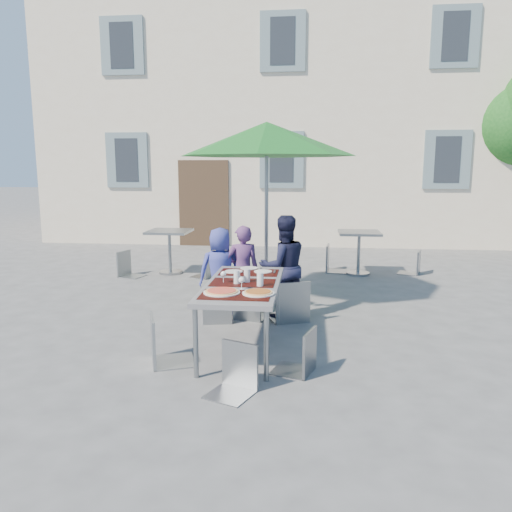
# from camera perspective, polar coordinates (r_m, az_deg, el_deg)

# --- Properties ---
(ground) EXTENTS (90.00, 90.00, 0.00)m
(ground) POSITION_cam_1_polar(r_m,az_deg,el_deg) (5.62, -1.82, -10.84)
(ground) COLOR #4E4F51
(ground) RESTS_ON ground
(building) EXTENTS (13.60, 8.20, 11.10)m
(building) POSITION_cam_1_polar(r_m,az_deg,el_deg) (16.96, 3.87, 19.68)
(building) COLOR beige
(building) RESTS_ON ground
(dining_table) EXTENTS (0.80, 1.85, 0.76)m
(dining_table) POSITION_cam_1_polar(r_m,az_deg,el_deg) (5.54, -1.51, -3.63)
(dining_table) COLOR #4E4D53
(dining_table) RESTS_ON ground
(pizza_near_left) EXTENTS (0.37, 0.37, 0.03)m
(pizza_near_left) POSITION_cam_1_polar(r_m,az_deg,el_deg) (5.07, -3.94, -4.07)
(pizza_near_left) COLOR white
(pizza_near_left) RESTS_ON dining_table
(pizza_near_right) EXTENTS (0.33, 0.33, 0.03)m
(pizza_near_right) POSITION_cam_1_polar(r_m,az_deg,el_deg) (5.02, 0.26, -4.19)
(pizza_near_right) COLOR white
(pizza_near_right) RESTS_ON dining_table
(glassware) EXTENTS (0.49, 0.39, 0.15)m
(glassware) POSITION_cam_1_polar(r_m,az_deg,el_deg) (5.42, -1.30, -2.48)
(glassware) COLOR silver
(glassware) RESTS_ON dining_table
(place_settings) EXTENTS (0.62, 0.44, 0.01)m
(place_settings) POSITION_cam_1_polar(r_m,az_deg,el_deg) (6.14, -0.82, -1.65)
(place_settings) COLOR white
(place_settings) RESTS_ON dining_table
(child_0) EXTENTS (0.66, 0.51, 1.21)m
(child_0) POSITION_cam_1_polar(r_m,az_deg,el_deg) (6.86, -4.08, -1.75)
(child_0) COLOR #373E98
(child_0) RESTS_ON ground
(child_1) EXTENTS (0.51, 0.40, 1.24)m
(child_1) POSITION_cam_1_polar(r_m,az_deg,el_deg) (6.81, -1.53, -1.68)
(child_1) COLOR #593368
(child_1) RESTS_ON ground
(child_2) EXTENTS (0.77, 0.62, 1.39)m
(child_2) POSITION_cam_1_polar(r_m,az_deg,el_deg) (6.72, 3.16, -1.22)
(child_2) COLOR #171933
(child_2) RESTS_ON ground
(chair_0) EXTENTS (0.45, 0.46, 0.86)m
(chair_0) POSITION_cam_1_polar(r_m,az_deg,el_deg) (6.50, -4.50, -3.37)
(chair_0) COLOR gray
(chair_0) RESTS_ON ground
(chair_1) EXTENTS (0.50, 0.50, 0.91)m
(chair_1) POSITION_cam_1_polar(r_m,az_deg,el_deg) (6.62, -0.74, -2.84)
(chair_1) COLOR gray
(chair_1) RESTS_ON ground
(chair_2) EXTENTS (0.61, 0.61, 1.05)m
(chair_2) POSITION_cam_1_polar(r_m,az_deg,el_deg) (6.52, 3.98, -2.23)
(chair_2) COLOR gray
(chair_2) RESTS_ON ground
(chair_3) EXTENTS (0.55, 0.55, 0.96)m
(chair_3) POSITION_cam_1_polar(r_m,az_deg,el_deg) (5.21, -10.69, -6.17)
(chair_3) COLOR #91969C
(chair_3) RESTS_ON ground
(chair_4) EXTENTS (0.47, 0.47, 0.84)m
(chair_4) POSITION_cam_1_polar(r_m,az_deg,el_deg) (4.93, 5.20, -7.91)
(chair_4) COLOR gray
(chair_4) RESTS_ON ground
(chair_5) EXTENTS (0.49, 0.49, 0.84)m
(chair_5) POSITION_cam_1_polar(r_m,az_deg,el_deg) (4.51, -2.47, -9.61)
(chair_5) COLOR gray
(chair_5) RESTS_ON ground
(patio_umbrella) EXTENTS (2.56, 2.56, 2.66)m
(patio_umbrella) POSITION_cam_1_polar(r_m,az_deg,el_deg) (7.36, 1.23, 13.06)
(patio_umbrella) COLOR #96999D
(patio_umbrella) RESTS_ON ground
(cafe_table_0) EXTENTS (0.78, 0.78, 0.84)m
(cafe_table_0) POSITION_cam_1_polar(r_m,az_deg,el_deg) (9.65, -9.85, 1.56)
(cafe_table_0) COLOR #96999D
(cafe_table_0) RESTS_ON ground
(bg_chair_l_0) EXTENTS (0.50, 0.50, 0.90)m
(bg_chair_l_0) POSITION_cam_1_polar(r_m,az_deg,el_deg) (9.59, -14.49, 0.84)
(bg_chair_l_0) COLOR gray
(bg_chair_l_0) RESTS_ON ground
(bg_chair_r_0) EXTENTS (0.50, 0.50, 0.86)m
(bg_chair_r_0) POSITION_cam_1_polar(r_m,az_deg,el_deg) (9.21, -5.66, 0.57)
(bg_chair_r_0) COLOR gray
(bg_chair_r_0) RESTS_ON ground
(cafe_table_1) EXTENTS (0.77, 0.77, 0.82)m
(cafe_table_1) POSITION_cam_1_polar(r_m,az_deg,el_deg) (9.60, 11.69, 1.38)
(cafe_table_1) COLOR #96999D
(cafe_table_1) RESTS_ON ground
(bg_chair_l_1) EXTENTS (0.49, 0.48, 0.99)m
(bg_chair_l_1) POSITION_cam_1_polar(r_m,az_deg,el_deg) (9.80, 8.83, 1.59)
(bg_chair_l_1) COLOR gray
(bg_chair_l_1) RESTS_ON ground
(bg_chair_r_1) EXTENTS (0.48, 0.48, 0.85)m
(bg_chair_r_1) POSITION_cam_1_polar(r_m,az_deg,el_deg) (9.94, 17.66, 0.84)
(bg_chair_r_1) COLOR gray
(bg_chair_r_1) RESTS_ON ground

